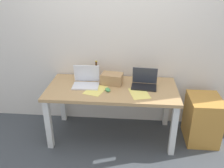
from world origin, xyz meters
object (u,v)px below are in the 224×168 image
laptop_right (144,83)px  cardboard_box (112,79)px  beer_bottle (96,72)px  laptop_left (86,81)px  computer_mouse (108,90)px  desk (112,94)px  filing_cabinet (202,119)px

laptop_right → cardboard_box: 0.42m
beer_bottle → cardboard_box: size_ratio=0.92×
laptop_left → computer_mouse: (0.29, -0.14, -0.04)m
laptop_right → computer_mouse: bearing=-160.1°
laptop_left → desk: bearing=-7.5°
laptop_right → filing_cabinet: 0.91m
laptop_left → cardboard_box: 0.34m
laptop_left → beer_bottle: (0.10, 0.24, 0.04)m
desk → computer_mouse: 0.16m
cardboard_box → filing_cabinet: (1.19, -0.11, -0.49)m
laptop_left → beer_bottle: 0.26m
computer_mouse → beer_bottle: bearing=95.2°
beer_bottle → filing_cabinet: size_ratio=0.40×
beer_bottle → cardboard_box: bearing=-36.1°
desk → beer_bottle: 0.42m
computer_mouse → filing_cabinet: size_ratio=0.16×
laptop_left → beer_bottle: bearing=67.6°
cardboard_box → filing_cabinet: cardboard_box is taller
desk → laptop_left: size_ratio=4.89×
laptop_left → cardboard_box: (0.33, 0.08, 0.01)m
computer_mouse → filing_cabinet: bearing=-16.2°
beer_bottle → computer_mouse: bearing=-63.3°
laptop_right → filing_cabinet: bearing=-3.7°
laptop_right → cardboard_box: laptop_right is taller
desk → computer_mouse: (-0.05, -0.10, 0.11)m
laptop_left → filing_cabinet: 1.59m
desk → filing_cabinet: desk is taller
computer_mouse → cardboard_box: cardboard_box is taller
beer_bottle → computer_mouse: beer_bottle is taller
laptop_left → computer_mouse: 0.33m
beer_bottle → laptop_left: bearing=-112.4°
laptop_right → beer_bottle: (-0.64, 0.22, 0.04)m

